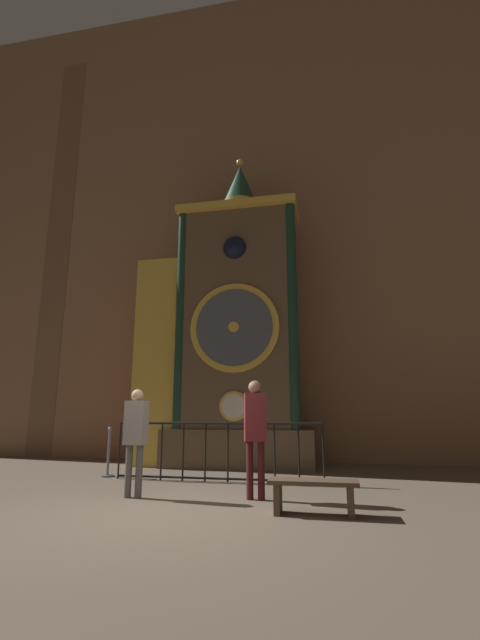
# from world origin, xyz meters

# --- Properties ---
(ground_plane) EXTENTS (28.00, 28.00, 0.00)m
(ground_plane) POSITION_xyz_m (0.00, 0.00, 0.00)
(ground_plane) COLOR brown
(cathedral_back_wall) EXTENTS (24.00, 0.32, 15.68)m
(cathedral_back_wall) POSITION_xyz_m (-0.09, 6.62, 7.83)
(cathedral_back_wall) COLOR #936B4C
(cathedral_back_wall) RESTS_ON ground_plane
(clock_tower) EXTENTS (4.62, 1.77, 8.54)m
(clock_tower) POSITION_xyz_m (-0.43, 5.23, 3.41)
(clock_tower) COLOR brown
(clock_tower) RESTS_ON ground_plane
(railing_fence) EXTENTS (4.18, 0.05, 1.13)m
(railing_fence) POSITION_xyz_m (-0.01, 2.83, 0.62)
(railing_fence) COLOR black
(railing_fence) RESTS_ON ground_plane
(visitor_near) EXTENTS (0.36, 0.24, 1.69)m
(visitor_near) POSITION_xyz_m (-0.91, 1.01, 1.01)
(visitor_near) COLOR #58554F
(visitor_near) RESTS_ON ground_plane
(visitor_far) EXTENTS (0.39, 0.30, 1.82)m
(visitor_far) POSITION_xyz_m (1.03, 1.24, 1.10)
(visitor_far) COLOR #461518
(visitor_far) RESTS_ON ground_plane
(stanchion_post) EXTENTS (0.28, 0.28, 1.02)m
(stanchion_post) POSITION_xyz_m (-2.44, 3.05, 0.33)
(stanchion_post) COLOR gray
(stanchion_post) RESTS_ON ground_plane
(visitor_bench) EXTENTS (1.18, 0.40, 0.44)m
(visitor_bench) POSITION_xyz_m (1.94, 0.39, 0.31)
(visitor_bench) COLOR brown
(visitor_bench) RESTS_ON ground_plane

